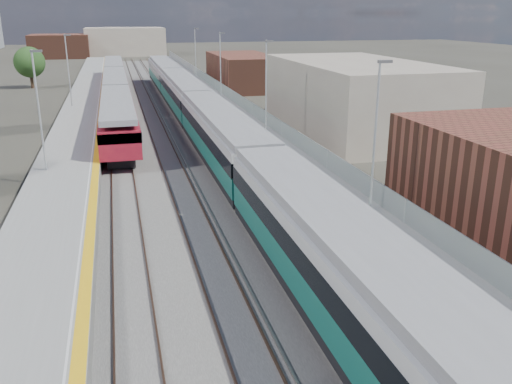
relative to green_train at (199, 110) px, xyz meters
name	(u,v)px	position (x,y,z in m)	size (l,w,h in m)	color
ground	(178,129)	(-1.50, 4.29, -2.41)	(320.00, 320.00, 0.00)	#47443A
ballast_bed	(152,125)	(-3.75, 6.79, -2.38)	(10.50, 155.00, 0.06)	#565451
tracks	(157,120)	(-3.15, 8.46, -2.30)	(8.96, 160.00, 0.17)	#4C3323
platform_right	(226,116)	(3.78, 6.78, -1.87)	(4.70, 155.00, 8.52)	slate
platform_left	(80,123)	(-10.55, 6.78, -1.89)	(4.30, 155.00, 8.52)	slate
buildings	(53,13)	(-19.62, 92.89, 8.30)	(72.00, 185.50, 40.00)	brown
green_train	(199,110)	(0.00, 0.00, 0.00)	(3.10, 86.29, 3.42)	black
red_train	(116,89)	(-7.00, 18.74, -0.23)	(2.92, 59.26, 3.69)	black
tree_c	(30,62)	(-18.87, 39.25, 1.36)	(4.42, 4.42, 5.99)	#382619
tree_d	(367,72)	(23.39, 15.52, 1.24)	(4.28, 4.28, 5.81)	#382619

